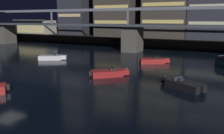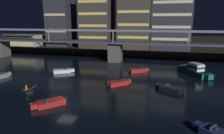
{
  "view_description": "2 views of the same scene",
  "coord_description": "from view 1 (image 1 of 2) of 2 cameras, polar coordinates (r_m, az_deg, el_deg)",
  "views": [
    {
      "loc": [
        18.79,
        -14.8,
        7.19
      ],
      "look_at": [
        6.18,
        10.62,
        1.27
      ],
      "focal_mm": 37.17,
      "sensor_mm": 36.0,
      "label": 1
    },
    {
      "loc": [
        13.06,
        -25.68,
        11.88
      ],
      "look_at": [
        2.93,
        16.74,
        2.04
      ],
      "focal_mm": 32.61,
      "sensor_mm": 36.0,
      "label": 2
    }
  ],
  "objects": [
    {
      "name": "speedboat_near_center",
      "position": [
        42.73,
        -14.63,
        2.28
      ],
      "size": [
        4.88,
        3.58,
        1.16
      ],
      "color": "silver",
      "rests_on": "ground"
    },
    {
      "name": "ground_plane",
      "position": [
        24.97,
        -24.39,
        -6.03
      ],
      "size": [
        400.0,
        400.0,
        0.0
      ],
      "primitive_type": "plane",
      "color": "black"
    },
    {
      "name": "far_riverbank",
      "position": [
        98.07,
        15.44,
        7.81
      ],
      "size": [
        240.0,
        80.0,
        2.2
      ],
      "primitive_type": "cube",
      "color": "black",
      "rests_on": "ground"
    },
    {
      "name": "speedboat_far_center",
      "position": [
        38.63,
        10.1,
        1.51
      ],
      "size": [
        4.86,
        3.62,
        1.16
      ],
      "color": "maroon",
      "rests_on": "ground"
    },
    {
      "name": "waterfront_pavilion",
      "position": [
        83.74,
        -18.07,
        9.34
      ],
      "size": [
        12.4,
        7.4,
        4.7
      ],
      "color": "#B2AD9E",
      "rests_on": "far_riverbank"
    },
    {
      "name": "speedboat_near_right",
      "position": [
        29.45,
        -0.89,
        -1.51
      ],
      "size": [
        4.51,
        4.25,
        1.16
      ],
      "color": "maroon",
      "rests_on": "ground"
    },
    {
      "name": "river_bridge",
      "position": [
        51.67,
        5.09,
        8.7
      ],
      "size": [
        86.4,
        6.4,
        9.38
      ],
      "color": "#4C4944",
      "rests_on": "ground"
    },
    {
      "name": "speedboat_far_left",
      "position": [
        25.42,
        17.06,
        -4.2
      ],
      "size": [
        4.89,
        3.52,
        1.16
      ],
      "color": "black",
      "rests_on": "ground"
    },
    {
      "name": "tower_west_tall",
      "position": [
        69.64,
        1.6,
        16.18
      ],
      "size": [
        11.13,
        10.25,
        20.95
      ],
      "color": "#38332D",
      "rests_on": "far_riverbank"
    }
  ]
}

